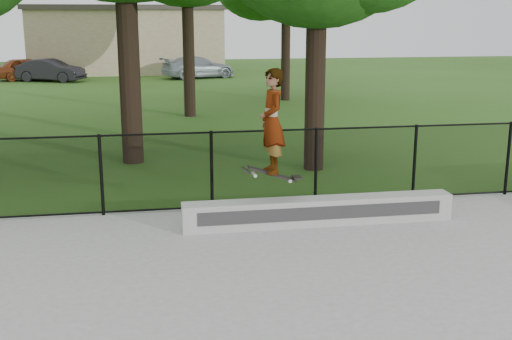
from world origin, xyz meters
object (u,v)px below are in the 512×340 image
object	(u,v)px
grind_ledge	(319,211)
car_a	(28,69)
car_b	(50,70)
skater_airborne	(272,123)
car_c	(198,67)

from	to	relation	value
grind_ledge	car_a	distance (m)	30.27
car_a	car_b	xyz separation A→B (m)	(1.38, -1.14, -0.02)
skater_airborne	car_c	bearing A→B (deg)	87.48
car_a	skater_airborne	size ratio (longest dim) A/B	1.94
car_a	car_c	world-z (taller)	car_a
car_b	car_c	distance (m)	8.44
car_a	skater_airborne	distance (m)	30.05
car_b	skater_airborne	bearing A→B (deg)	-142.55
grind_ledge	car_a	size ratio (longest dim) A/B	1.25
car_a	car_c	size ratio (longest dim) A/B	0.94
car_b	skater_airborne	world-z (taller)	skater_airborne
car_b	skater_airborne	distance (m)	28.58
skater_airborne	car_a	bearing A→B (deg)	106.56
grind_ledge	car_b	size ratio (longest dim) A/B	1.38
car_c	skater_airborne	world-z (taller)	skater_airborne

